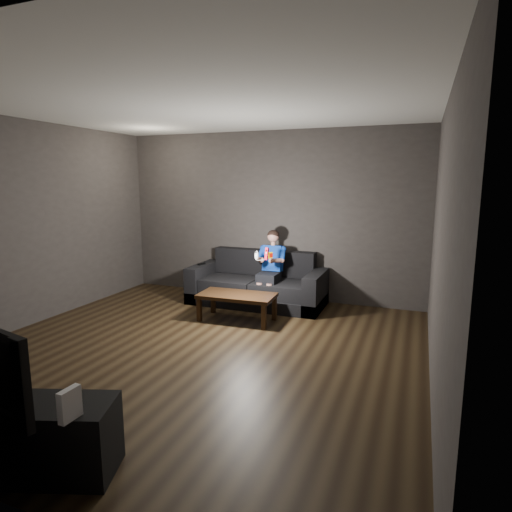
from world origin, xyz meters
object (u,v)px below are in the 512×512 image
at_px(sofa, 257,287).
at_px(child, 271,262).
at_px(media_console, 9,438).
at_px(coffee_table, 237,298).

relative_size(sofa, child, 1.93).
height_order(sofa, child, child).
distance_m(sofa, media_console, 4.31).
bearing_deg(coffee_table, sofa, 92.53).
xyz_separation_m(sofa, child, (0.24, -0.05, 0.43)).
bearing_deg(child, coffee_table, -103.29).
height_order(child, media_console, child).
height_order(sofa, media_console, sofa).
bearing_deg(media_console, coffee_table, 68.45).
distance_m(sofa, child, 0.49).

